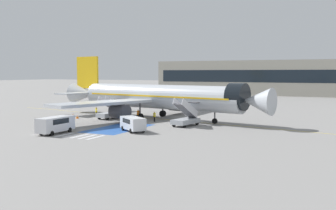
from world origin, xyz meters
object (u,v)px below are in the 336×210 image
Objects in this scene: airliner at (156,97)px; ground_crew_2 at (138,114)px; boarding_stairs_aft at (111,113)px; ground_crew_1 at (154,116)px; ground_crew_0 at (127,115)px; traffic_cone_1 at (77,117)px; ground_crew_3 at (96,111)px; fuel_tanker at (179,99)px; service_van_1 at (55,124)px; baggage_cart at (135,122)px; traffic_cone_0 at (73,115)px; service_van_0 at (133,123)px; traffic_cone_2 at (136,120)px; boarding_stairs_forward at (186,119)px; terminal_building at (304,78)px.

ground_crew_2 is at bearing -18.04° from airliner.
ground_crew_1 is (8.71, -0.43, -0.06)m from boarding_stairs_aft.
ground_crew_0 reaches higher than traffic_cone_1.
ground_crew_3 reaches higher than ground_crew_0.
ground_crew_3 reaches higher than traffic_cone_1.
fuel_tanker is 44.43m from service_van_1.
airliner is at bearing -35.79° from ground_crew_0.
baggage_cart is 5.56× the size of traffic_cone_0.
boarding_stairs_aft is at bearing 1.11° from traffic_cone_0.
traffic_cone_1 is at bearing 119.68° from service_van_1.
airliner is 15.10m from service_van_0.
ground_crew_1 reaches higher than traffic_cone_2.
fuel_tanker is (-6.58, 24.14, -2.03)m from airliner.
service_van_1 is 15.74m from traffic_cone_2.
ground_crew_3 reaches higher than baggage_cart.
terminal_building is (5.96, 86.67, 5.03)m from boarding_stairs_forward.
boarding_stairs_aft is 10.37× the size of traffic_cone_0.
ground_crew_0 is (-11.00, 1.46, -0.07)m from boarding_stairs_forward.
baggage_cart is 3.60m from ground_crew_1.
traffic_cone_2 is at bearing -100.21° from terminal_building.
ground_crew_3 is at bearing -155.03° from ground_crew_1.
airliner is 84.48× the size of traffic_cone_2.
ground_crew_0 is at bearing 85.67° from service_van_1.
traffic_cone_1 is (2.65, -2.08, 0.03)m from traffic_cone_0.
ground_crew_1 is at bearing -0.94° from traffic_cone_0.
traffic_cone_1 is (-16.32, 8.68, -0.86)m from service_van_0.
service_van_0 is 10.73m from ground_crew_1.
service_van_0 reaches higher than baggage_cart.
boarding_stairs_forward is 1.00× the size of boarding_stairs_aft.
fuel_tanker reaches higher than ground_crew_3.
baggage_cart is at bearing 73.72° from service_van_1.
ground_crew_1 is 16.70m from traffic_cone_0.
boarding_stairs_aft is 1.12× the size of service_van_0.
airliner is at bearing 145.94° from ground_crew_1.
traffic_cone_2 is (1.59, -0.11, -0.70)m from ground_crew_0.
fuel_tanker reaches higher than ground_crew_2.
service_van_0 is (10.62, -38.45, -0.55)m from fuel_tanker.
ground_crew_3 is (-6.62, 17.78, -0.25)m from service_van_1.
airliner is at bearing 8.63° from fuel_tanker.
baggage_cart is 2.37m from traffic_cone_2.
service_van_1 is 13.97m from baggage_cart.
traffic_cone_1 is (-14.04, -1.80, -0.64)m from ground_crew_1.
airliner is 8.22m from boarding_stairs_aft.
ground_crew_0 is 2.77× the size of traffic_cone_1.
boarding_stairs_forward is 15.40m from boarding_stairs_aft.
fuel_tanker is 5.99× the size of ground_crew_3.
baggage_cart is at bearing -114.92° from service_van_0.
boarding_stairs_forward is at bearing 49.24° from service_van_1.
fuel_tanker is 0.10× the size of terminal_building.
ground_crew_1 is at bearing -12.55° from baggage_cart.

